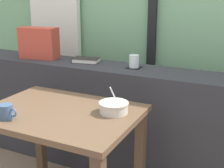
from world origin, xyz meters
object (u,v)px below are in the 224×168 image
(breakfast_table, at_px, (61,131))
(juice_glass, at_px, (134,62))
(closed_book, at_px, (86,60))
(throw_pillow, at_px, (39,43))
(coaster_square, at_px, (134,68))
(soup_bowl, at_px, (114,107))
(ceramic_mug, at_px, (7,112))

(breakfast_table, height_order, juice_glass, juice_glass)
(juice_glass, xyz_separation_m, closed_book, (-0.42, 0.01, -0.03))
(breakfast_table, xyz_separation_m, throw_pillow, (-0.66, 0.66, 0.40))
(juice_glass, relative_size, closed_book, 0.40)
(coaster_square, height_order, soup_bowl, soup_bowl)
(juice_glass, bearing_deg, soup_bowl, -79.67)
(juice_glass, distance_m, throw_pillow, 0.86)
(juice_glass, distance_m, soup_bowl, 0.60)
(coaster_square, bearing_deg, soup_bowl, -79.67)
(closed_book, xyz_separation_m, soup_bowl, (0.53, -0.58, -0.12))
(breakfast_table, distance_m, closed_book, 0.78)
(soup_bowl, bearing_deg, ceramic_mug, -145.37)
(throw_pillow, relative_size, ceramic_mug, 2.83)
(throw_pillow, distance_m, soup_bowl, 1.13)
(breakfast_table, xyz_separation_m, soup_bowl, (0.30, 0.11, 0.17))
(juice_glass, bearing_deg, coaster_square, 180.00)
(coaster_square, height_order, juice_glass, juice_glass)
(closed_book, relative_size, soup_bowl, 1.32)
(juice_glass, height_order, soup_bowl, juice_glass)
(breakfast_table, relative_size, soup_bowl, 5.24)
(breakfast_table, xyz_separation_m, closed_book, (-0.23, 0.69, 0.28))
(closed_book, bearing_deg, coaster_square, -1.63)
(breakfast_table, bearing_deg, closed_book, 108.03)
(breakfast_table, height_order, throw_pillow, throw_pillow)
(coaster_square, bearing_deg, juice_glass, 0.00)
(throw_pillow, xyz_separation_m, soup_bowl, (0.96, -0.54, -0.23))
(soup_bowl, height_order, ceramic_mug, soup_bowl)
(juice_glass, bearing_deg, closed_book, 178.37)
(breakfast_table, distance_m, ceramic_mug, 0.35)
(closed_book, relative_size, throw_pillow, 0.72)
(breakfast_table, xyz_separation_m, ceramic_mug, (-0.20, -0.23, 0.18))
(ceramic_mug, bearing_deg, closed_book, 91.84)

